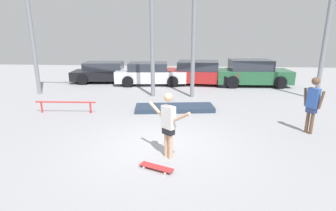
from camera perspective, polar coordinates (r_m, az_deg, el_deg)
ground_plane at (r=7.46m, az=-1.86°, el=-8.78°), size 36.00×36.00×0.00m
skateboarder at (r=6.46m, az=0.09°, el=-3.59°), size 1.10×0.97×1.68m
skateboard at (r=6.25m, az=-2.55°, el=-13.26°), size 0.85×0.52×0.08m
manual_pad at (r=10.75m, az=1.43°, el=-0.52°), size 3.29×1.45×0.18m
grind_rail at (r=11.06m, az=-21.39°, el=0.33°), size 2.40×0.15×0.47m
canopy_support_left at (r=13.51m, az=-16.63°, el=17.00°), size 6.11×0.20×5.71m
canopy_support_right at (r=13.05m, az=19.33°, el=16.85°), size 6.11×0.20×5.71m
parked_car_black at (r=17.25m, az=-13.35°, el=7.02°), size 4.41×2.27×1.27m
parked_car_white at (r=16.09m, az=-3.87°, el=6.91°), size 4.32×2.23×1.32m
parked_car_red at (r=16.18m, az=6.96°, el=7.02°), size 4.45×2.29×1.41m
parked_car_green at (r=16.42m, az=17.79°, el=6.70°), size 4.36×2.07×1.54m
bystander at (r=9.19m, az=28.96°, el=0.68°), size 0.45×0.57×1.79m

